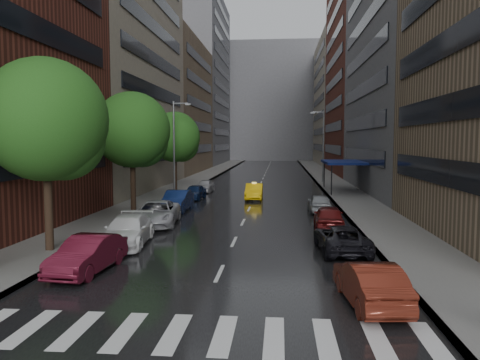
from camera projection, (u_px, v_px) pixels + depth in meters
The scene contains 17 objects.
ground at pixel (203, 309), 15.03m from camera, with size 220.00×220.00×0.00m, color gray.
road at pixel (262, 180), 64.66m from camera, with size 14.00×140.00×0.01m, color black.
sidewalk_left at pixel (198, 179), 65.43m from camera, with size 4.00×140.00×0.15m, color gray.
sidewalk_right at pixel (328, 180), 63.89m from camera, with size 4.00×140.00×0.15m, color gray.
crosswalk at pixel (199, 334), 13.02m from camera, with size 13.15×2.80×0.01m.
buildings_left at pixel (170, 73), 73.33m from camera, with size 8.00×108.00×38.00m.
buildings_right at pixel (366, 75), 68.77m from camera, with size 8.05×109.10×36.00m.
building_far at pixel (272, 103), 130.83m from camera, with size 40.00×14.00×32.00m, color slate.
tree_near at pixel (45, 120), 21.98m from camera, with size 5.82×5.82×9.28m.
tree_mid at pixel (132, 130), 34.82m from camera, with size 5.67×5.67×9.03m.
tree_far at pixel (175, 137), 48.92m from camera, with size 5.29×5.29×8.42m.
taxi at pixel (254, 192), 42.94m from camera, with size 1.53×4.38×1.44m, color yellow.
parked_cars_left at pixel (163, 210), 31.49m from camera, with size 3.14×34.40×1.59m.
parked_cars_right at pixel (335, 228), 25.15m from camera, with size 2.53×24.25×1.48m.
street_lamp_left at pixel (175, 146), 45.06m from camera, with size 1.74×0.22×9.00m.
street_lamp_right at pixel (323, 145), 58.63m from camera, with size 1.74×0.22×9.00m.
awning at pixel (343, 162), 48.74m from camera, with size 4.00×8.00×3.12m.
Camera 1 is at (2.43, -14.47, 5.38)m, focal length 35.00 mm.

